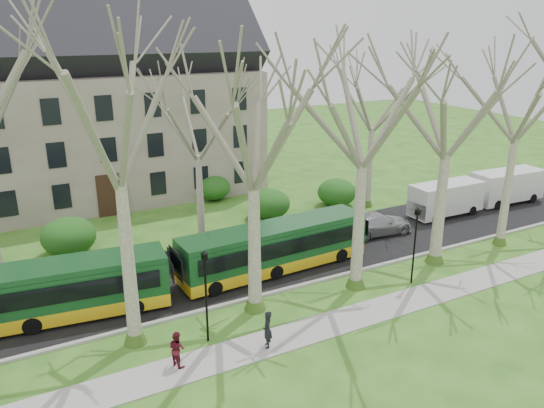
{
  "coord_description": "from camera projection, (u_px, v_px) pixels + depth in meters",
  "views": [
    {
      "loc": [
        -13.2,
        -20.61,
        13.47
      ],
      "look_at": [
        -0.59,
        3.0,
        4.47
      ],
      "focal_mm": 35.0,
      "sensor_mm": 36.0,
      "label": 1
    }
  ],
  "objects": [
    {
      "name": "sidewalk",
      "position": [
        337.0,
        322.0,
        25.32
      ],
      "size": [
        70.0,
        2.0,
        0.06
      ],
      "primitive_type": "cube",
      "color": "gray",
      "rests_on": "ground"
    },
    {
      "name": "hedges",
      "position": [
        145.0,
        216.0,
        36.72
      ],
      "size": [
        30.6,
        8.6,
        2.0
      ],
      "color": "#214C15",
      "rests_on": "ground"
    },
    {
      "name": "van_b",
      "position": [
        507.0,
        187.0,
        42.05
      ],
      "size": [
        6.08,
        2.52,
        2.6
      ],
      "primitive_type": null,
      "rotation": [
        0.0,
        0.0,
        -0.06
      ],
      "color": "silver",
      "rests_on": "road"
    },
    {
      "name": "curb",
      "position": [
        295.0,
        287.0,
        28.65
      ],
      "size": [
        80.0,
        0.25,
        0.14
      ],
      "primitive_type": "cube",
      "color": "#A5A39E",
      "rests_on": "ground"
    },
    {
      "name": "van_a",
      "position": [
        446.0,
        199.0,
        39.22
      ],
      "size": [
        5.71,
        2.17,
        2.47
      ],
      "primitive_type": null,
      "rotation": [
        0.0,
        0.0,
        -0.02
      ],
      "color": "silver",
      "rests_on": "road"
    },
    {
      "name": "pedestrian_b",
      "position": [
        177.0,
        349.0,
        21.85
      ],
      "size": [
        0.83,
        0.93,
        1.57
      ],
      "primitive_type": "imported",
      "rotation": [
        0.0,
        0.0,
        1.95
      ],
      "color": "#5A1421",
      "rests_on": "sidewalk"
    },
    {
      "name": "sedan",
      "position": [
        376.0,
        224.0,
        35.79
      ],
      "size": [
        5.26,
        2.45,
        1.49
      ],
      "primitive_type": "imported",
      "rotation": [
        0.0,
        0.0,
        1.5
      ],
      "color": "#A8A7AC",
      "rests_on": "road"
    },
    {
      "name": "lamp_row",
      "position": [
        321.0,
        262.0,
        25.77
      ],
      "size": [
        36.22,
        0.22,
        4.3
      ],
      "color": "black",
      "rests_on": "ground"
    },
    {
      "name": "bus_lead",
      "position": [
        43.0,
        293.0,
        25.03
      ],
      "size": [
        11.74,
        3.75,
        2.89
      ],
      "primitive_type": null,
      "rotation": [
        0.0,
        0.0,
        -0.12
      ],
      "color": "#13451E",
      "rests_on": "road"
    },
    {
      "name": "road",
      "position": [
        261.0,
        260.0,
        32.01
      ],
      "size": [
        80.0,
        8.0,
        0.06
      ],
      "primitive_type": "cube",
      "color": "black",
      "rests_on": "ground"
    },
    {
      "name": "pedestrian_a",
      "position": [
        267.0,
        330.0,
        23.1
      ],
      "size": [
        0.59,
        0.72,
        1.71
      ],
      "primitive_type": "imported",
      "rotation": [
        0.0,
        0.0,
        -1.9
      ],
      "color": "black",
      "rests_on": "sidewalk"
    },
    {
      "name": "building",
      "position": [
        88.0,
        98.0,
        42.23
      ],
      "size": [
        26.5,
        12.2,
        16.0
      ],
      "color": "gray",
      "rests_on": "ground"
    },
    {
      "name": "ground",
      "position": [
        309.0,
        300.0,
        27.42
      ],
      "size": [
        120.0,
        120.0,
        0.0
      ],
      "primitive_type": "plane",
      "color": "#2D5B1A",
      "rests_on": "ground"
    },
    {
      "name": "tree_row_verge",
      "position": [
        309.0,
        168.0,
        25.44
      ],
      "size": [
        49.0,
        7.0,
        14.0
      ],
      "color": "gray",
      "rests_on": "ground"
    },
    {
      "name": "bus_follow",
      "position": [
        275.0,
        247.0,
        30.28
      ],
      "size": [
        11.43,
        2.87,
        2.83
      ],
      "primitive_type": null,
      "rotation": [
        0.0,
        0.0,
        0.05
      ],
      "color": "#13451E",
      "rests_on": "road"
    },
    {
      "name": "tree_row_far",
      "position": [
        203.0,
        148.0,
        34.11
      ],
      "size": [
        33.0,
        7.0,
        12.0
      ],
      "color": "gray",
      "rests_on": "ground"
    }
  ]
}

